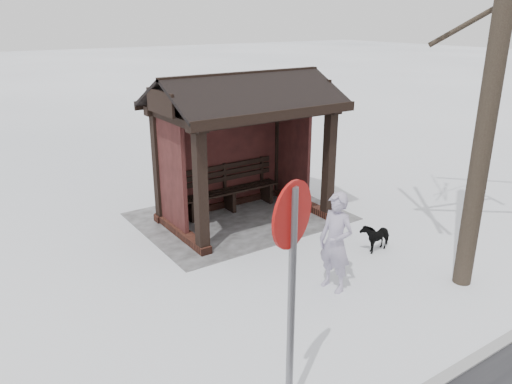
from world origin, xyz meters
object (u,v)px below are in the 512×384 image
pedestrian (336,242)px  road_sign (292,256)px  bus_shelter (240,118)px  dog (376,236)px

pedestrian → road_sign: 2.97m
road_sign → bus_shelter: bearing=-138.1°
pedestrian → dog: (-1.60, -0.62, -0.53)m
bus_shelter → road_sign: 5.63m
bus_shelter → pedestrian: (0.37, 3.33, -1.36)m
pedestrian → dog: pedestrian is taller
bus_shelter → road_sign: (2.58, 5.00, -0.27)m
dog → road_sign: size_ratio=0.24×
pedestrian → dog: 1.79m
bus_shelter → dog: bus_shelter is taller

